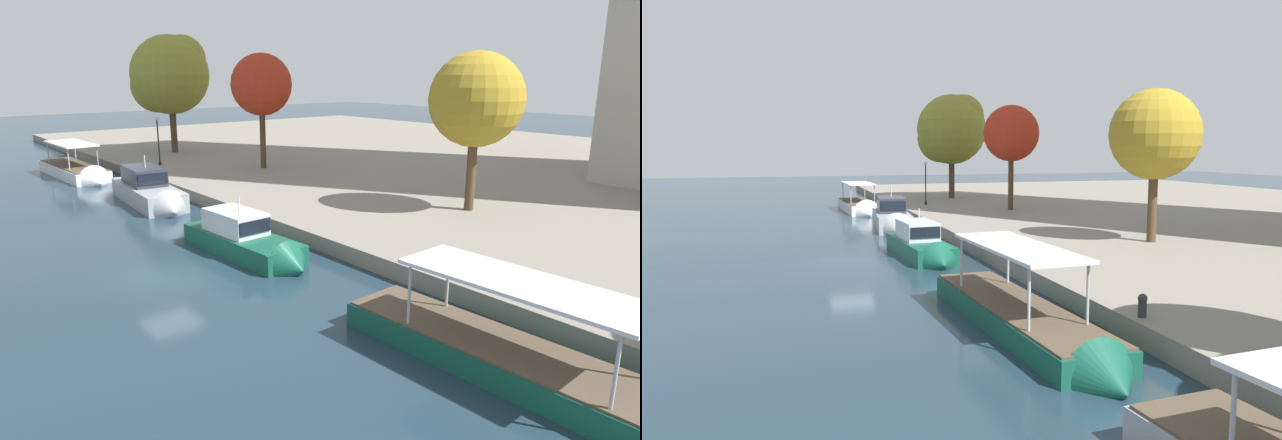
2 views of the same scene
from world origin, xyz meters
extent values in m
plane|color=#1E3342|center=(0.00, 0.00, 0.00)|extent=(220.00, 220.00, 0.00)
cube|color=white|center=(-28.60, 3.89, 0.25)|extent=(10.48, 3.37, 1.44)
cone|color=white|center=(-22.92, 4.11, 0.25)|extent=(1.50, 2.72, 2.67)
cube|color=brown|center=(-28.60, 3.89, 1.01)|extent=(10.27, 3.22, 0.08)
cylinder|color=#B2B2B7|center=(-25.79, 5.19, 1.95)|extent=(0.10, 0.10, 1.80)
cylinder|color=#B2B2B7|center=(-25.70, 2.81, 1.95)|extent=(0.10, 0.10, 1.80)
cylinder|color=#B2B2B7|center=(-31.49, 4.96, 1.95)|extent=(0.10, 0.10, 1.80)
cylinder|color=#B2B2B7|center=(-31.40, 2.59, 1.95)|extent=(0.10, 0.10, 1.80)
cube|color=silver|center=(-28.60, 3.89, 2.91)|extent=(6.53, 2.98, 0.12)
cube|color=#9EA3A8|center=(-14.29, 4.90, 0.39)|extent=(8.94, 3.45, 1.77)
cone|color=#9EA3A8|center=(-9.54, 4.50, 0.39)|extent=(1.41, 2.68, 2.59)
cube|color=#2D333D|center=(-14.95, 4.96, 1.89)|extent=(4.10, 2.50, 1.23)
cube|color=black|center=(-13.42, 4.83, 1.95)|extent=(1.22, 2.13, 0.74)
cylinder|color=silver|center=(-14.51, 4.92, 2.94)|extent=(0.08, 0.08, 0.86)
cube|color=#14513D|center=(-0.42, 4.19, 0.29)|extent=(7.65, 2.89, 1.46)
cone|color=#14513D|center=(3.73, 4.44, 0.29)|extent=(1.34, 2.39, 2.32)
cube|color=silver|center=(-0.98, 4.15, 1.58)|extent=(3.49, 2.15, 1.11)
cube|color=black|center=(0.33, 4.23, 1.63)|extent=(1.01, 1.88, 0.67)
cylinder|color=silver|center=(-0.61, 4.18, 2.54)|extent=(0.08, 0.08, 0.81)
cube|color=#14513D|center=(14.90, 4.37, 0.17)|extent=(11.79, 3.11, 1.32)
cone|color=#14513D|center=(21.24, 4.65, 0.17)|extent=(1.50, 2.41, 2.35)
cube|color=brown|center=(14.90, 4.37, 0.87)|extent=(11.55, 2.97, 0.08)
cylinder|color=#B2B2B7|center=(18.07, 5.56, 1.93)|extent=(0.10, 0.10, 2.04)
cylinder|color=#B2B2B7|center=(18.16, 3.47, 1.93)|extent=(0.10, 0.10, 2.04)
cylinder|color=#B2B2B7|center=(11.64, 5.28, 1.93)|extent=(0.10, 0.10, 2.04)
cylinder|color=#B2B2B7|center=(11.73, 3.19, 1.93)|extent=(0.10, 0.10, 2.04)
cube|color=silver|center=(14.90, 4.37, 3.01)|extent=(7.35, 2.71, 0.12)
cylinder|color=#B2B2B7|center=(26.61, 3.83, 1.81)|extent=(0.10, 0.10, 1.70)
cylinder|color=#2D2D33|center=(17.61, 7.90, 1.13)|extent=(0.30, 0.30, 0.58)
sphere|color=#2D2D33|center=(17.61, 7.90, 1.50)|extent=(0.33, 0.33, 0.33)
cylinder|color=black|center=(-24.59, 10.25, 2.87)|extent=(0.12, 0.12, 4.06)
sphere|color=white|center=(-24.59, 10.25, 5.07)|extent=(0.38, 0.38, 0.38)
cylinder|color=black|center=(-24.59, 10.25, 0.99)|extent=(0.26, 0.26, 0.30)
cylinder|color=#4C3823|center=(3.21, 17.98, 3.10)|extent=(0.56, 0.56, 4.52)
sphere|color=olive|center=(3.21, 17.98, 7.42)|extent=(5.52, 5.52, 5.52)
sphere|color=olive|center=(2.61, 18.03, 8.35)|extent=(2.61, 2.61, 2.61)
sphere|color=olive|center=(3.86, 17.38, 7.43)|extent=(3.37, 3.37, 3.37)
cylinder|color=#4C3823|center=(-17.62, 16.80, 3.42)|extent=(0.50, 0.50, 5.16)
sphere|color=#B22D19|center=(-17.62, 16.80, 7.95)|extent=(5.22, 5.22, 5.22)
sphere|color=#B22D19|center=(-18.56, 17.02, 8.79)|extent=(2.95, 2.95, 2.95)
sphere|color=#B22D19|center=(-17.09, 16.30, 7.31)|extent=(3.09, 3.09, 3.09)
cylinder|color=#4C3823|center=(-31.87, 15.05, 3.29)|extent=(0.66, 0.66, 4.89)
sphere|color=olive|center=(-31.87, 15.05, 8.71)|extent=(7.94, 7.94, 7.94)
sphere|color=olive|center=(-32.69, 14.00, 7.63)|extent=(5.42, 5.42, 5.42)
sphere|color=olive|center=(-31.44, 16.25, 10.23)|extent=(4.88, 4.88, 4.88)
camera|label=1|loc=(22.95, -9.63, 8.93)|focal=31.05mm
camera|label=2|loc=(35.06, -3.78, 6.60)|focal=33.81mm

